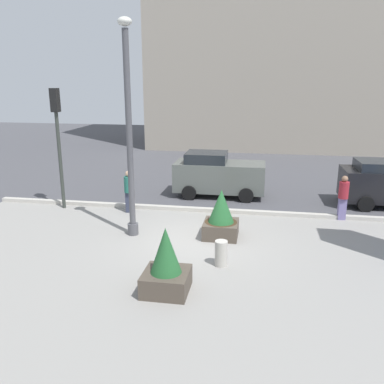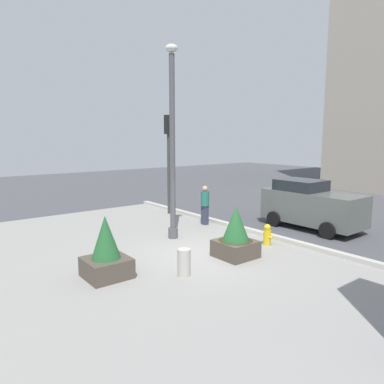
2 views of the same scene
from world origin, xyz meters
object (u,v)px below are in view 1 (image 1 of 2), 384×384
(car_curb_east, at_px, (218,175))
(pedestrian_by_curb, at_px, (343,196))
(pedestrian_crossing, at_px, (129,190))
(concrete_bollard, at_px, (221,253))
(traffic_light_corner, at_px, (58,130))
(potted_plant_by_pillar, at_px, (166,266))
(lamp_post, at_px, (129,136))
(fire_hydrant, at_px, (220,210))
(potted_plant_near_right, at_px, (221,217))

(car_curb_east, distance_m, pedestrian_by_curb, 5.56)
(pedestrian_crossing, bearing_deg, concrete_bollard, -45.86)
(traffic_light_corner, distance_m, pedestrian_crossing, 3.65)
(potted_plant_by_pillar, height_order, pedestrian_crossing, pedestrian_crossing)
(lamp_post, height_order, potted_plant_by_pillar, lamp_post)
(traffic_light_corner, bearing_deg, fire_hydrant, -2.84)
(traffic_light_corner, bearing_deg, pedestrian_crossing, -1.96)
(car_curb_east, height_order, pedestrian_crossing, car_curb_east)
(potted_plant_by_pillar, distance_m, car_curb_east, 8.94)
(concrete_bollard, relative_size, pedestrian_crossing, 0.44)
(potted_plant_by_pillar, distance_m, pedestrian_by_curb, 8.32)
(traffic_light_corner, relative_size, pedestrian_by_curb, 2.83)
(pedestrian_crossing, bearing_deg, fire_hydrant, -3.53)
(potted_plant_by_pillar, relative_size, fire_hydrant, 2.26)
(pedestrian_by_curb, xyz_separation_m, pedestrian_crossing, (-8.16, -0.52, -0.00))
(potted_plant_near_right, bearing_deg, car_curb_east, 97.41)
(potted_plant_by_pillar, relative_size, concrete_bollard, 2.26)
(lamp_post, bearing_deg, fire_hydrant, 37.08)
(traffic_light_corner, distance_m, car_curb_east, 7.08)
(potted_plant_near_right, height_order, fire_hydrant, potted_plant_near_right)
(lamp_post, height_order, pedestrian_crossing, lamp_post)
(lamp_post, relative_size, pedestrian_by_curb, 4.08)
(pedestrian_crossing, bearing_deg, potted_plant_by_pillar, -63.93)
(lamp_post, bearing_deg, potted_plant_by_pillar, -60.83)
(potted_plant_by_pillar, bearing_deg, car_curb_east, 88.04)
(lamp_post, bearing_deg, pedestrian_by_curb, 21.19)
(potted_plant_by_pillar, relative_size, pedestrian_crossing, 1.00)
(lamp_post, height_order, concrete_bollard, lamp_post)
(potted_plant_near_right, bearing_deg, lamp_post, -174.35)
(pedestrian_by_curb, bearing_deg, fire_hydrant, -170.67)
(pedestrian_by_curb, relative_size, pedestrian_crossing, 1.00)
(concrete_bollard, bearing_deg, potted_plant_near_right, 96.03)
(potted_plant_near_right, xyz_separation_m, pedestrian_by_curb, (4.31, 2.53, 0.24))
(concrete_bollard, relative_size, pedestrian_by_curb, 0.44)
(concrete_bollard, bearing_deg, pedestrian_crossing, 134.14)
(fire_hydrant, height_order, concrete_bollard, same)
(fire_hydrant, bearing_deg, traffic_light_corner, 177.16)
(fire_hydrant, bearing_deg, potted_plant_by_pillar, -97.43)
(fire_hydrant, bearing_deg, potted_plant_near_right, -82.98)
(potted_plant_near_right, relative_size, traffic_light_corner, 0.34)
(potted_plant_by_pillar, bearing_deg, fire_hydrant, 82.57)
(lamp_post, distance_m, traffic_light_corner, 4.44)
(pedestrian_crossing, bearing_deg, car_curb_east, 43.45)
(car_curb_east, bearing_deg, concrete_bollard, -83.01)
(potted_plant_by_pillar, xyz_separation_m, pedestrian_by_curb, (5.27, 6.42, 0.26))
(potted_plant_by_pillar, bearing_deg, lamp_post, 119.17)
(potted_plant_near_right, bearing_deg, pedestrian_crossing, 152.44)
(car_curb_east, bearing_deg, lamp_post, -113.49)
(lamp_post, bearing_deg, concrete_bollard, -30.72)
(fire_hydrant, bearing_deg, pedestrian_by_curb, 9.33)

